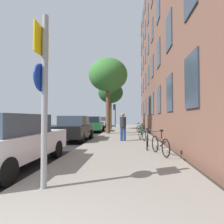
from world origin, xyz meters
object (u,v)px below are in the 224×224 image
object	(u,v)px
tree_near	(108,76)
car_3	(101,122)
bicycle_1	(147,140)
bicycle_2	(142,134)
sign_post	(44,88)
bicycle_0	(160,145)
bicycle_4	(139,129)
pedestrian_1	(123,124)
bicycle_3	(142,130)
car_1	(75,128)
car_2	(93,124)
pedestrian_0	(123,125)
tree_far	(111,93)
car_0	(13,140)
traffic_light	(114,111)

from	to	relation	value
tree_near	car_3	distance (m)	13.05
bicycle_1	bicycle_2	xyz separation A→B (m)	(-0.03, 2.96, 0.02)
sign_post	bicycle_0	distance (m)	4.85
bicycle_4	pedestrian_1	distance (m)	3.16
tree_near	bicycle_3	size ratio (longest dim) A/B	3.92
tree_near	car_1	bearing A→B (deg)	-110.56
bicycle_3	bicycle_4	bearing A→B (deg)	96.67
car_1	pedestrian_1	bearing A→B (deg)	44.48
sign_post	pedestrian_1	bearing A→B (deg)	83.47
sign_post	car_2	bearing A→B (deg)	97.40
bicycle_0	pedestrian_0	distance (m)	4.27
tree_far	bicycle_0	distance (m)	15.92
car_3	car_1	bearing A→B (deg)	-87.50
tree_near	tree_far	distance (m)	6.15
tree_near	bicycle_4	distance (m)	5.68
pedestrian_1	car_0	world-z (taller)	pedestrian_1
tree_near	bicycle_4	size ratio (longest dim) A/B	3.93
bicycle_3	car_0	size ratio (longest dim) A/B	0.38
tree_near	bicycle_1	world-z (taller)	tree_near
bicycle_0	pedestrian_1	distance (m)	7.63
sign_post	tree_near	size ratio (longest dim) A/B	0.52
bicycle_4	car_2	bearing A→B (deg)	162.71
car_0	car_1	xyz separation A→B (m)	(0.01, 6.33, -0.00)
tree_near	car_1	xyz separation A→B (m)	(-1.67, -4.46, -4.44)
pedestrian_0	car_2	bearing A→B (deg)	113.54
traffic_light	car_2	world-z (taller)	traffic_light
sign_post	traffic_light	distance (m)	22.55
car_2	pedestrian_1	bearing A→B (deg)	-52.61
bicycle_1	car_2	bearing A→B (deg)	113.96
bicycle_0	pedestrian_1	bearing A→B (deg)	102.52
car_0	tree_near	bearing A→B (deg)	81.16
bicycle_4	car_3	distance (m)	11.93
car_1	bicycle_3	bearing A→B (deg)	40.67
bicycle_3	car_2	xyz separation A→B (m)	(-4.85, 3.20, 0.37)
tree_far	bicycle_3	size ratio (longest dim) A/B	3.37
bicycle_4	car_1	distance (m)	7.26
bicycle_2	pedestrian_1	world-z (taller)	pedestrian_1
bicycle_0	bicycle_1	distance (m)	1.46
sign_post	bicycle_0	world-z (taller)	sign_post
pedestrian_0	car_0	xyz separation A→B (m)	(-3.15, -5.81, -0.25)
bicycle_0	bicycle_3	world-z (taller)	bicycle_0
traffic_light	bicycle_4	size ratio (longest dim) A/B	1.98
tree_far	pedestrian_1	bearing A→B (deg)	-77.32
traffic_light	car_3	xyz separation A→B (m)	(-2.20, 1.94, -1.59)
car_1	bicycle_1	bearing A→B (deg)	-35.15
car_0	car_1	distance (m)	6.33
car_0	car_3	xyz separation A→B (m)	(-0.71, 22.82, -0.00)
bicycle_0	car_2	xyz separation A→B (m)	(-4.88, 11.65, 0.35)
car_1	car_3	world-z (taller)	same
car_1	car_2	size ratio (longest dim) A/B	0.96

